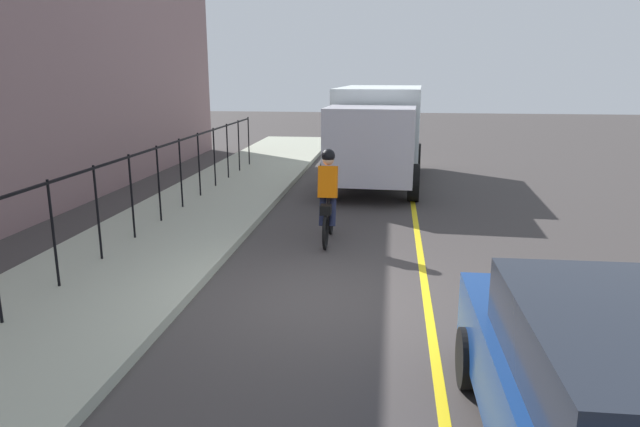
% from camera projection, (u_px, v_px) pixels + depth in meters
% --- Properties ---
extents(ground_plane, '(80.00, 80.00, 0.00)m').
position_uv_depth(ground_plane, '(316.00, 300.00, 8.37)').
color(ground_plane, '#3D3837').
extents(lane_line_centre, '(36.00, 0.12, 0.01)m').
position_uv_depth(lane_line_centre, '(428.00, 305.00, 8.18)').
color(lane_line_centre, yellow).
rests_on(lane_line_centre, ground).
extents(sidewalk, '(40.00, 3.20, 0.15)m').
position_uv_depth(sidewalk, '(95.00, 285.00, 8.76)').
color(sidewalk, '#A2A692').
rests_on(sidewalk, ground).
extents(iron_fence, '(20.70, 0.04, 1.60)m').
position_uv_depth(iron_fence, '(96.00, 194.00, 9.49)').
color(iron_fence, black).
rests_on(iron_fence, sidewalk).
extents(cyclist_lead, '(1.71, 0.36, 1.83)m').
position_uv_depth(cyclist_lead, '(328.00, 197.00, 10.98)').
color(cyclist_lead, black).
rests_on(cyclist_lead, ground).
extents(patrol_sedan, '(4.42, 1.96, 1.58)m').
position_uv_depth(patrol_sedan, '(619.00, 403.00, 4.30)').
color(patrol_sedan, navy).
rests_on(patrol_sedan, ground).
extents(box_truck_background, '(6.81, 2.80, 2.78)m').
position_uv_depth(box_truck_background, '(378.00, 130.00, 17.00)').
color(box_truck_background, silver).
rests_on(box_truck_background, ground).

